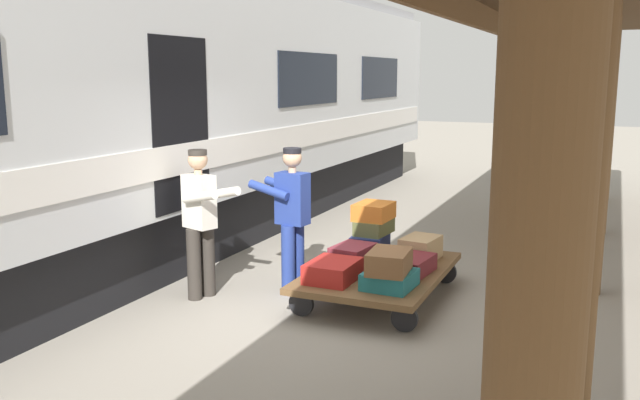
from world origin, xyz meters
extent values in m
plane|color=gray|center=(0.00, 0.00, 0.00)|extent=(60.00, 60.00, 0.00)
cylinder|color=brown|center=(-2.35, -8.27, 1.70)|extent=(0.24, 0.24, 3.40)
cylinder|color=brown|center=(-2.35, -4.96, 1.70)|extent=(0.24, 0.24, 3.40)
cylinder|color=brown|center=(-2.35, -1.65, 1.70)|extent=(0.24, 0.24, 3.40)
cylinder|color=brown|center=(-2.35, 1.65, 1.70)|extent=(0.24, 0.24, 3.40)
cube|color=silver|center=(3.63, 0.00, 2.35)|extent=(3.00, 20.63, 2.90)
cube|color=black|center=(3.63, 0.00, 0.45)|extent=(2.55, 19.59, 0.90)
cube|color=silver|center=(2.12, 0.00, 1.55)|extent=(0.03, 20.21, 0.36)
cube|color=black|center=(2.12, -7.22, 2.45)|extent=(0.02, 2.27, 0.84)
cube|color=black|center=(2.12, -3.61, 2.45)|extent=(0.02, 2.27, 0.84)
cube|color=black|center=(2.18, 0.00, 1.95)|extent=(0.12, 1.10, 2.00)
cube|color=brown|center=(-0.14, -0.50, 0.31)|extent=(1.41, 2.19, 0.07)
cylinder|color=black|center=(-0.70, 0.38, 0.14)|extent=(0.27, 0.05, 0.27)
cylinder|color=black|center=(0.43, 0.38, 0.14)|extent=(0.27, 0.05, 0.27)
cylinder|color=black|center=(-0.70, -1.37, 0.14)|extent=(0.27, 0.05, 0.27)
cylinder|color=black|center=(0.43, -1.37, 0.14)|extent=(0.27, 0.05, 0.27)
cube|color=#AD231E|center=(0.18, 0.10, 0.45)|extent=(0.49, 0.61, 0.21)
cube|color=tan|center=(-0.46, -1.10, 0.48)|extent=(0.44, 0.56, 0.27)
cube|color=#1E666B|center=(-0.46, 0.10, 0.43)|extent=(0.51, 0.56, 0.17)
cube|color=maroon|center=(-0.46, -0.50, 0.44)|extent=(0.58, 0.66, 0.19)
cube|color=navy|center=(0.18, -1.10, 0.47)|extent=(0.44, 0.64, 0.25)
cube|color=maroon|center=(0.18, -0.50, 0.47)|extent=(0.44, 0.57, 0.25)
cube|color=brown|center=(0.14, -1.13, 0.68)|extent=(0.39, 0.54, 0.18)
cube|color=#CC6B23|center=(0.15, -1.14, 0.87)|extent=(0.43, 0.52, 0.21)
cube|color=brown|center=(-0.46, 0.14, 0.63)|extent=(0.44, 0.56, 0.23)
cylinder|color=navy|center=(0.84, -0.41, 0.41)|extent=(0.16, 0.16, 0.82)
cylinder|color=navy|center=(0.87, -0.21, 0.41)|extent=(0.16, 0.16, 0.82)
cube|color=navy|center=(0.86, -0.31, 1.12)|extent=(0.39, 0.27, 0.60)
cylinder|color=tan|center=(0.86, -0.31, 1.45)|extent=(0.09, 0.09, 0.06)
sphere|color=tan|center=(0.86, -0.31, 1.59)|extent=(0.22, 0.22, 0.22)
cylinder|color=black|center=(0.86, -0.31, 1.67)|extent=(0.21, 0.21, 0.06)
cylinder|color=navy|center=(1.05, -0.50, 1.22)|extent=(0.54, 0.17, 0.21)
cylinder|color=navy|center=(1.10, -0.18, 1.22)|extent=(0.54, 0.17, 0.21)
cylinder|color=#332D28|center=(1.77, 0.37, 0.41)|extent=(0.16, 0.16, 0.82)
cylinder|color=#332D28|center=(1.71, 0.18, 0.41)|extent=(0.16, 0.16, 0.82)
cube|color=silver|center=(1.74, 0.28, 1.12)|extent=(0.41, 0.32, 0.60)
cylinder|color=tan|center=(1.74, 0.28, 1.45)|extent=(0.09, 0.09, 0.06)
sphere|color=tan|center=(1.74, 0.28, 1.59)|extent=(0.22, 0.22, 0.22)
cylinder|color=#332D28|center=(1.74, 0.28, 1.67)|extent=(0.21, 0.21, 0.06)
cylinder|color=silver|center=(1.58, 0.50, 1.22)|extent=(0.53, 0.26, 0.21)
cylinder|color=silver|center=(1.48, 0.19, 1.22)|extent=(0.53, 0.26, 0.21)
cube|color=black|center=(-0.95, -10.63, 0.55)|extent=(1.38, 1.87, 0.70)
cube|color=black|center=(-0.95, -10.28, 1.05)|extent=(1.01, 0.85, 0.50)
cylinder|color=black|center=(-1.40, -10.03, 0.20)|extent=(0.12, 0.40, 0.40)
cylinder|color=black|center=(-0.50, -10.03, 0.20)|extent=(0.12, 0.40, 0.40)
cylinder|color=black|center=(-1.40, -11.23, 0.20)|extent=(0.12, 0.40, 0.40)
cylinder|color=black|center=(-0.50, -11.23, 0.20)|extent=(0.12, 0.40, 0.40)
camera|label=1|loc=(-2.49, 6.59, 2.52)|focal=38.10mm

